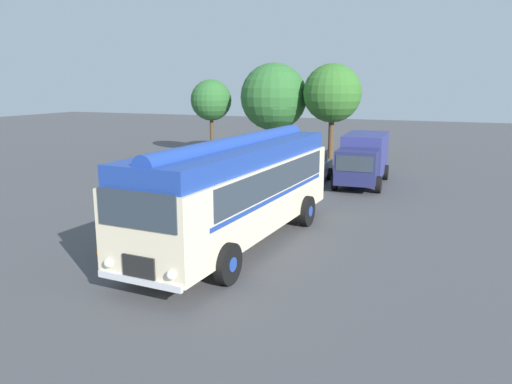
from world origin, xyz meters
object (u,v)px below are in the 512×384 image
at_px(vintage_bus, 238,186).
at_px(car_near_left, 261,163).
at_px(traffic_cone, 101,245).
at_px(box_van, 363,157).
at_px(car_mid_left, 308,167).

bearing_deg(vintage_bus, car_near_left, 108.09).
distance_m(vintage_bus, traffic_cone, 4.54).
height_order(vintage_bus, traffic_cone, vintage_bus).
distance_m(vintage_bus, box_van, 11.72).
relative_size(car_mid_left, box_van, 0.72).
height_order(car_near_left, car_mid_left, same).
height_order(car_mid_left, traffic_cone, car_mid_left).
bearing_deg(vintage_bus, box_van, 81.01).
distance_m(car_near_left, car_mid_left, 2.74).
bearing_deg(traffic_cone, box_van, 69.37).
relative_size(car_mid_left, traffic_cone, 7.71).
bearing_deg(traffic_cone, car_near_left, 90.46).
height_order(box_van, traffic_cone, box_van).
height_order(car_mid_left, box_van, box_van).
bearing_deg(box_van, traffic_cone, -110.63).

